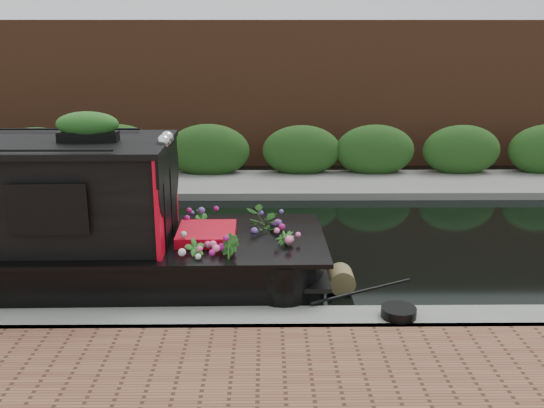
{
  "coord_description": "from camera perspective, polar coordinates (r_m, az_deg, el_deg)",
  "views": [
    {
      "loc": [
        1.48,
        -10.22,
        3.69
      ],
      "look_at": [
        1.58,
        -0.6,
        0.95
      ],
      "focal_mm": 40.0,
      "sensor_mm": 36.0,
      "label": 1
    }
  ],
  "objects": [
    {
      "name": "near_bank_coping",
      "position": [
        7.98,
        -11.45,
        -11.97
      ],
      "size": [
        40.0,
        0.6,
        0.5
      ],
      "primitive_type": "cube",
      "color": "slate",
      "rests_on": "ground"
    },
    {
      "name": "far_brick_wall",
      "position": [
        17.87,
        -5.33,
        3.92
      ],
      "size": [
        40.0,
        1.0,
        8.0
      ],
      "primitive_type": "cube",
      "color": "brown",
      "rests_on": "ground"
    },
    {
      "name": "rope_fender",
      "position": [
        9.01,
        6.53,
        -7.07
      ],
      "size": [
        0.38,
        0.41,
        0.38
      ],
      "primitive_type": "cylinder",
      "rotation": [
        1.57,
        0.0,
        0.0
      ],
      "color": "brown",
      "rests_on": "ground"
    },
    {
      "name": "ground",
      "position": [
        10.97,
        -8.32,
        -3.93
      ],
      "size": [
        80.0,
        80.0,
        0.0
      ],
      "primitive_type": "plane",
      "color": "black",
      "rests_on": "ground"
    },
    {
      "name": "far_bank_path",
      "position": [
        14.96,
        -6.24,
        1.53
      ],
      "size": [
        40.0,
        2.4,
        0.34
      ],
      "primitive_type": "cube",
      "color": "slate",
      "rests_on": "ground"
    },
    {
      "name": "far_hedge",
      "position": [
        15.83,
        -5.94,
        2.34
      ],
      "size": [
        40.0,
        1.1,
        2.8
      ],
      "primitive_type": "cube",
      "color": "#1F4517",
      "rests_on": "ground"
    },
    {
      "name": "coiled_mooring_rope",
      "position": [
        7.86,
        11.84,
        -9.93
      ],
      "size": [
        0.44,
        0.44,
        0.12
      ],
      "primitive_type": "cylinder",
      "color": "black",
      "rests_on": "near_bank_coping"
    }
  ]
}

